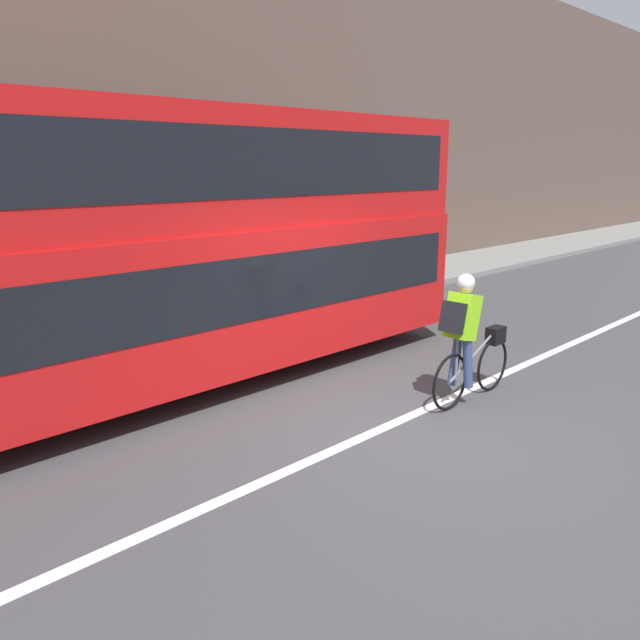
{
  "coord_description": "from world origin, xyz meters",
  "views": [
    {
      "loc": [
        -5.25,
        -4.14,
        2.89
      ],
      "look_at": [
        0.0,
        1.21,
        1.0
      ],
      "focal_mm": 35.0,
      "sensor_mm": 36.0,
      "label": 1
    }
  ],
  "objects_px": {
    "bus": "(66,245)",
    "street_sign_post": "(274,227)",
    "trash_bin": "(407,256)",
    "cyclist_on_bike": "(467,335)"
  },
  "relations": [
    {
      "from": "street_sign_post",
      "to": "cyclist_on_bike",
      "type": "bearing_deg",
      "value": -107.71
    },
    {
      "from": "bus",
      "to": "trash_bin",
      "type": "distance_m",
      "value": 10.12
    },
    {
      "from": "cyclist_on_bike",
      "to": "trash_bin",
      "type": "distance_m",
      "value": 8.49
    },
    {
      "from": "bus",
      "to": "street_sign_post",
      "type": "height_order",
      "value": "bus"
    },
    {
      "from": "trash_bin",
      "to": "street_sign_post",
      "type": "height_order",
      "value": "street_sign_post"
    },
    {
      "from": "trash_bin",
      "to": "bus",
      "type": "bearing_deg",
      "value": -164.99
    },
    {
      "from": "bus",
      "to": "cyclist_on_bike",
      "type": "relative_size",
      "value": 6.91
    },
    {
      "from": "cyclist_on_bike",
      "to": "street_sign_post",
      "type": "height_order",
      "value": "street_sign_post"
    },
    {
      "from": "cyclist_on_bike",
      "to": "trash_bin",
      "type": "height_order",
      "value": "cyclist_on_bike"
    },
    {
      "from": "bus",
      "to": "cyclist_on_bike",
      "type": "distance_m",
      "value": 4.8
    }
  ]
}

